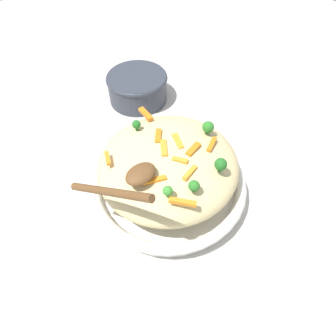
% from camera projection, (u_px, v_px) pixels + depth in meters
% --- Properties ---
extents(ground_plane, '(2.40, 2.40, 0.00)m').
position_uv_depth(ground_plane, '(168.00, 193.00, 0.65)').
color(ground_plane, beige).
extents(serving_bowl, '(0.32, 0.32, 0.05)m').
position_uv_depth(serving_bowl, '(168.00, 185.00, 0.63)').
color(serving_bowl, white).
rests_on(serving_bowl, ground_plane).
extents(pasta_mound, '(0.27, 0.27, 0.09)m').
position_uv_depth(pasta_mound, '(168.00, 165.00, 0.58)').
color(pasta_mound, '#DBC689').
rests_on(pasta_mound, serving_bowl).
extents(carrot_piece_0, '(0.03, 0.04, 0.01)m').
position_uv_depth(carrot_piece_0, '(183.00, 202.00, 0.48)').
color(carrot_piece_0, orange).
rests_on(carrot_piece_0, pasta_mound).
extents(carrot_piece_1, '(0.03, 0.03, 0.01)m').
position_uv_depth(carrot_piece_1, '(158.00, 136.00, 0.57)').
color(carrot_piece_1, orange).
rests_on(carrot_piece_1, pasta_mound).
extents(carrot_piece_2, '(0.04, 0.02, 0.01)m').
position_uv_depth(carrot_piece_2, '(212.00, 144.00, 0.56)').
color(carrot_piece_2, orange).
rests_on(carrot_piece_2, pasta_mound).
extents(carrot_piece_3, '(0.04, 0.03, 0.01)m').
position_uv_depth(carrot_piece_3, '(155.00, 180.00, 0.51)').
color(carrot_piece_3, orange).
rests_on(carrot_piece_3, pasta_mound).
extents(carrot_piece_4, '(0.04, 0.02, 0.01)m').
position_uv_depth(carrot_piece_4, '(193.00, 149.00, 0.55)').
color(carrot_piece_4, orange).
rests_on(carrot_piece_4, pasta_mound).
extents(carrot_piece_5, '(0.02, 0.04, 0.01)m').
position_uv_depth(carrot_piece_5, '(146.00, 114.00, 0.62)').
color(carrot_piece_5, orange).
rests_on(carrot_piece_5, pasta_mound).
extents(carrot_piece_6, '(0.04, 0.01, 0.01)m').
position_uv_depth(carrot_piece_6, '(190.00, 173.00, 0.51)').
color(carrot_piece_6, orange).
rests_on(carrot_piece_6, pasta_mound).
extents(carrot_piece_7, '(0.02, 0.03, 0.01)m').
position_uv_depth(carrot_piece_7, '(180.00, 160.00, 0.53)').
color(carrot_piece_7, orange).
rests_on(carrot_piece_7, pasta_mound).
extents(carrot_piece_8, '(0.02, 0.03, 0.01)m').
position_uv_depth(carrot_piece_8, '(108.00, 158.00, 0.54)').
color(carrot_piece_8, orange).
rests_on(carrot_piece_8, pasta_mound).
extents(carrot_piece_9, '(0.03, 0.04, 0.01)m').
position_uv_depth(carrot_piece_9, '(177.00, 141.00, 0.56)').
color(carrot_piece_9, orange).
rests_on(carrot_piece_9, pasta_mound).
extents(carrot_piece_10, '(0.03, 0.04, 0.01)m').
position_uv_depth(carrot_piece_10, '(164.00, 148.00, 0.55)').
color(carrot_piece_10, orange).
rests_on(carrot_piece_10, pasta_mound).
extents(broccoli_floret_0, '(0.02, 0.02, 0.03)m').
position_uv_depth(broccoli_floret_0, '(221.00, 165.00, 0.51)').
color(broccoli_floret_0, '#205B1C').
rests_on(broccoli_floret_0, pasta_mound).
extents(broccoli_floret_1, '(0.02, 0.02, 0.03)m').
position_uv_depth(broccoli_floret_1, '(208.00, 127.00, 0.57)').
color(broccoli_floret_1, '#296820').
rests_on(broccoli_floret_1, pasta_mound).
extents(broccoli_floret_2, '(0.02, 0.02, 0.02)m').
position_uv_depth(broccoli_floret_2, '(168.00, 191.00, 0.48)').
color(broccoli_floret_2, '#377928').
rests_on(broccoli_floret_2, pasta_mound).
extents(broccoli_floret_3, '(0.02, 0.02, 0.02)m').
position_uv_depth(broccoli_floret_3, '(194.00, 186.00, 0.49)').
color(broccoli_floret_3, '#296820').
rests_on(broccoli_floret_3, pasta_mound).
extents(broccoli_floret_4, '(0.02, 0.02, 0.02)m').
position_uv_depth(broccoli_floret_4, '(136.00, 125.00, 0.58)').
color(broccoli_floret_4, '#205B1C').
rests_on(broccoli_floret_4, pasta_mound).
extents(serving_spoon, '(0.12, 0.15, 0.09)m').
position_uv_depth(serving_spoon, '(130.00, 180.00, 0.47)').
color(serving_spoon, brown).
rests_on(serving_spoon, pasta_mound).
extents(companion_bowl, '(0.16, 0.16, 0.07)m').
position_uv_depth(companion_bowl, '(137.00, 86.00, 0.83)').
color(companion_bowl, '#333842').
rests_on(companion_bowl, ground_plane).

